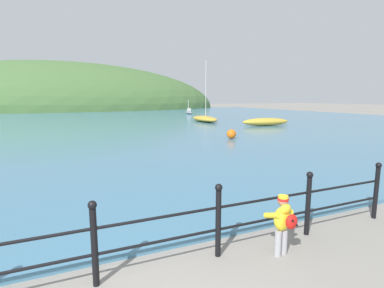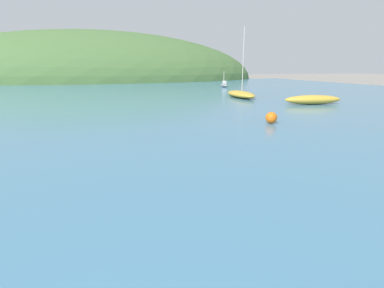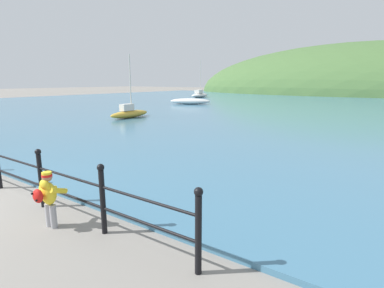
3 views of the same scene
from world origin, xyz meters
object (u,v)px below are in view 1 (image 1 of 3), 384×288
Objects in this scene: child_in_coat at (283,220)px; boat_blue_hull at (189,112)px; mooring_buoy at (231,134)px; boat_nearest_quay at (205,119)px; boat_mid_harbor at (266,122)px.

child_in_coat is 0.48× the size of boat_blue_hull.
child_in_coat is 13.15m from mooring_buoy.
boat_blue_hull reaches higher than mooring_buoy.
boat_nearest_quay reaches higher than boat_blue_hull.
boat_nearest_quay reaches higher than boat_mid_harbor.
mooring_buoy is at bearing -107.83° from boat_blue_hull.
boat_nearest_quay is at bearing 70.83° from mooring_buoy.
boat_nearest_quay reaches higher than mooring_buoy.
boat_nearest_quay is 10.71× the size of mooring_buoy.
boat_blue_hull is 19.20m from boat_mid_harbor.
boat_blue_hull is 3.75× the size of mooring_buoy.
child_in_coat is at bearing -126.99° from boat_mid_harbor.
mooring_buoy is at bearing -109.17° from boat_nearest_quay.
boat_blue_hull is 13.69m from boat_nearest_quay.
boat_nearest_quay is at bearing -106.60° from boat_blue_hull.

